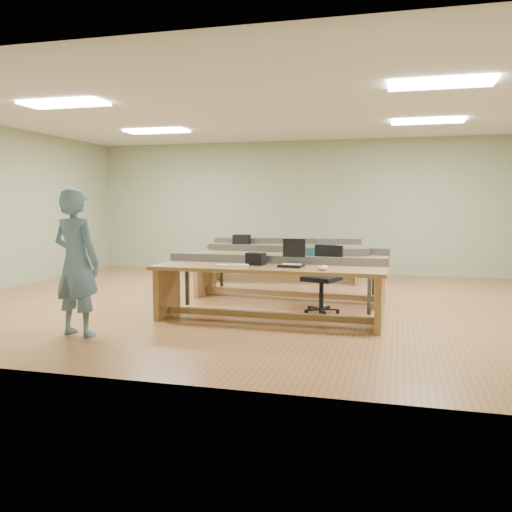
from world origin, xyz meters
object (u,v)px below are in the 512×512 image
object	(u,v)px
parts_bin_teal	(317,251)
drinks_can	(289,251)
workbench_front	(268,280)
parts_bin_grey	(355,252)
laptop_base	(291,266)
camera_bag	(256,259)
person	(76,263)
workbench_mid	(288,266)
mug	(297,252)
workbench_back	(285,254)
task_chair	(323,288)

from	to	relation	value
parts_bin_teal	drinks_can	bearing A→B (deg)	-175.85
workbench_front	parts_bin_grey	bearing A→B (deg)	61.69
laptop_base	camera_bag	world-z (taller)	camera_bag
person	camera_bag	world-z (taller)	person
parts_bin_grey	drinks_can	bearing A→B (deg)	-172.22
workbench_front	workbench_mid	xyz separation A→B (m)	(-0.07, 1.71, 0.00)
mug	camera_bag	bearing A→B (deg)	-99.40
workbench_front	mug	size ratio (longest dim) A/B	25.39
workbench_mid	drinks_can	world-z (taller)	drinks_can
workbench_back	camera_bag	world-z (taller)	camera_bag
workbench_mid	workbench_front	bearing A→B (deg)	-82.48
person	task_chair	distance (m)	3.45
person	camera_bag	xyz separation A→B (m)	(1.84, 1.41, -0.05)
laptop_base	workbench_mid	bearing A→B (deg)	109.10
workbench_mid	task_chair	bearing A→B (deg)	-47.05
workbench_mid	parts_bin_grey	world-z (taller)	parts_bin_grey
workbench_front	drinks_can	size ratio (longest dim) A/B	26.64
person	mug	xyz separation A→B (m)	(2.11, 3.04, -0.08)
laptop_base	task_chair	bearing A→B (deg)	76.12
workbench_front	camera_bag	bearing A→B (deg)	154.40
workbench_back	mug	bearing A→B (deg)	-78.75
workbench_mid	parts_bin_grey	bearing A→B (deg)	9.26
parts_bin_grey	drinks_can	xyz separation A→B (m)	(-1.04, -0.14, -0.00)
person	drinks_can	world-z (taller)	person
workbench_mid	laptop_base	world-z (taller)	workbench_mid
workbench_mid	camera_bag	bearing A→B (deg)	-89.39
parts_bin_teal	camera_bag	bearing A→B (deg)	-111.09
workbench_front	person	bearing A→B (deg)	-146.49
workbench_front	laptop_base	xyz separation A→B (m)	(0.31, -0.01, 0.20)
person	workbench_back	bearing A→B (deg)	-95.25
workbench_back	workbench_front	bearing A→B (deg)	-87.57
parts_bin_grey	task_chair	bearing A→B (deg)	-110.80
mug	drinks_can	distance (m)	0.14
laptop_base	parts_bin_grey	world-z (taller)	parts_bin_grey
workbench_mid	camera_bag	world-z (taller)	camera_bag
workbench_front	parts_bin_grey	distance (m)	2.06
workbench_back	parts_bin_grey	world-z (taller)	parts_bin_grey
parts_bin_teal	mug	size ratio (longest dim) A/B	3.01
workbench_mid	person	xyz separation A→B (m)	(-1.97, -3.03, 0.32)
parts_bin_teal	drinks_can	world-z (taller)	parts_bin_teal
workbench_front	parts_bin_grey	world-z (taller)	parts_bin_grey
camera_bag	laptop_base	bearing A→B (deg)	0.91
parts_bin_grey	workbench_back	bearing A→B (deg)	128.40
workbench_front	workbench_mid	bearing A→B (deg)	93.08
workbench_front	person	world-z (taller)	person
workbench_mid	parts_bin_teal	distance (m)	0.54
laptop_base	workbench_back	bearing A→B (deg)	109.50
camera_bag	parts_bin_teal	bearing A→B (deg)	82.22
task_chair	drinks_can	distance (m)	1.16
workbench_mid	mug	size ratio (longest dim) A/B	26.43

